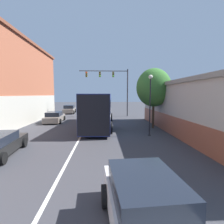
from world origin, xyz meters
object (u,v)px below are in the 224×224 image
object	(u,v)px
hatchback_foreground	(147,211)
street_lamp	(150,100)
bus	(99,108)
parked_car_left_far	(69,109)
street_tree_near	(154,88)
parked_car_left_near	(55,117)
traffic_signal_gantry	(112,82)

from	to	relation	value
hatchback_foreground	street_lamp	size ratio (longest dim) A/B	0.91
bus	parked_car_left_far	distance (m)	14.55
street_lamp	street_tree_near	size ratio (longest dim) A/B	0.83
bus	parked_car_left_far	world-z (taller)	bus
parked_car_left_near	traffic_signal_gantry	size ratio (longest dim) A/B	0.62
bus	street_lamp	world-z (taller)	street_lamp
traffic_signal_gantry	street_tree_near	bearing A→B (deg)	-70.27
hatchback_foreground	traffic_signal_gantry	size ratio (longest dim) A/B	0.59
traffic_signal_gantry	hatchback_foreground	bearing A→B (deg)	-91.09
parked_car_left_far	street_tree_near	bearing A→B (deg)	-145.85
parked_car_left_far	street_lamp	xyz separation A→B (m)	(9.80, -17.76, 2.20)
parked_car_left_far	street_tree_near	distance (m)	18.54
street_tree_near	bus	bearing A→B (deg)	167.74
hatchback_foreground	street_tree_near	world-z (taller)	street_tree_near
bus	hatchback_foreground	size ratio (longest dim) A/B	2.55
hatchback_foreground	parked_car_left_far	xyz separation A→B (m)	(-7.04, 27.86, 0.01)
bus	street_tree_near	bearing A→B (deg)	-99.41
street_tree_near	parked_car_left_far	bearing A→B (deg)	127.14
parked_car_left_near	hatchback_foreground	bearing A→B (deg)	-161.59
parked_car_left_near	traffic_signal_gantry	xyz separation A→B (m)	(7.30, 5.59, 4.69)
parked_car_left_far	traffic_signal_gantry	size ratio (longest dim) A/B	0.63
parked_car_left_far	traffic_signal_gantry	distance (m)	9.95
street_lamp	street_tree_near	bearing A→B (deg)	69.34
traffic_signal_gantry	street_tree_near	size ratio (longest dim) A/B	1.26
hatchback_foreground	street_lamp	xyz separation A→B (m)	(2.76, 10.10, 2.21)
parked_car_left_far	street_lamp	world-z (taller)	street_lamp
parked_car_left_near	traffic_signal_gantry	world-z (taller)	traffic_signal_gantry
hatchback_foreground	street_tree_near	size ratio (longest dim) A/B	0.75
hatchback_foreground	parked_car_left_near	size ratio (longest dim) A/B	0.97
traffic_signal_gantry	bus	bearing A→B (deg)	-102.12
traffic_signal_gantry	parked_car_left_far	bearing A→B (deg)	147.93
bus	street_tree_near	size ratio (longest dim) A/B	1.91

